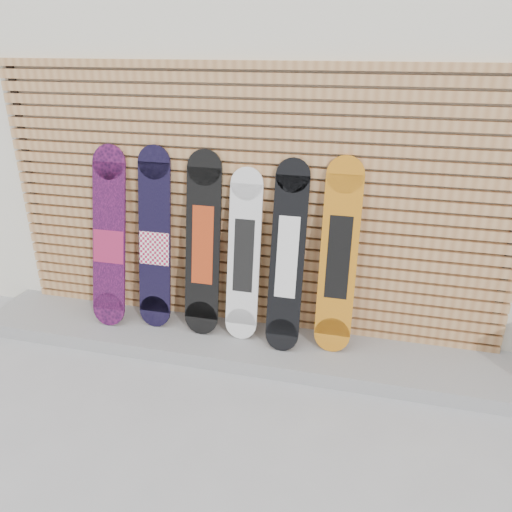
# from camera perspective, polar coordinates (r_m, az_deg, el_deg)

# --- Properties ---
(ground) EXTENTS (80.00, 80.00, 0.00)m
(ground) POSITION_cam_1_polar(r_m,az_deg,el_deg) (3.79, -2.64, -16.40)
(ground) COLOR #99999C
(ground) RESTS_ON ground
(building) EXTENTS (12.00, 5.00, 3.60)m
(building) POSITION_cam_1_polar(r_m,az_deg,el_deg) (6.32, 11.19, 17.37)
(building) COLOR beige
(building) RESTS_ON ground
(concrete_step) EXTENTS (4.60, 0.70, 0.12)m
(concrete_step) POSITION_cam_1_polar(r_m,az_deg,el_deg) (4.32, -1.99, -9.85)
(concrete_step) COLOR gray
(concrete_step) RESTS_ON ground
(slat_wall) EXTENTS (4.26, 0.08, 2.29)m
(slat_wall) POSITION_cam_1_polar(r_m,az_deg,el_deg) (4.07, -1.08, 6.01)
(slat_wall) COLOR #AB7647
(slat_wall) RESTS_ON ground
(snowboard_0) EXTENTS (0.30, 0.38, 1.53)m
(snowboard_0) POSITION_cam_1_polar(r_m,az_deg,el_deg) (4.43, -16.45, 1.90)
(snowboard_0) COLOR black
(snowboard_0) RESTS_ON concrete_step
(snowboard_1) EXTENTS (0.28, 0.30, 1.54)m
(snowboard_1) POSITION_cam_1_polar(r_m,az_deg,el_deg) (4.28, -11.51, 1.74)
(snowboard_1) COLOR black
(snowboard_1) RESTS_ON concrete_step
(snowboard_2) EXTENTS (0.29, 0.31, 1.53)m
(snowboard_2) POSITION_cam_1_polar(r_m,az_deg,el_deg) (4.11, -6.08, 1.25)
(snowboard_2) COLOR black
(snowboard_2) RESTS_ON concrete_step
(snowboard_3) EXTENTS (0.27, 0.30, 1.41)m
(snowboard_3) POSITION_cam_1_polar(r_m,az_deg,el_deg) (4.04, -1.39, 0.03)
(snowboard_3) COLOR silver
(snowboard_3) RESTS_ON concrete_step
(snowboard_4) EXTENTS (0.27, 0.39, 1.50)m
(snowboard_4) POSITION_cam_1_polar(r_m,az_deg,el_deg) (3.91, 3.61, -0.14)
(snowboard_4) COLOR black
(snowboard_4) RESTS_ON concrete_step
(snowboard_5) EXTENTS (0.29, 0.30, 1.54)m
(snowboard_5) POSITION_cam_1_polar(r_m,az_deg,el_deg) (3.90, 9.42, -0.18)
(snowboard_5) COLOR #BB6E14
(snowboard_5) RESTS_ON concrete_step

